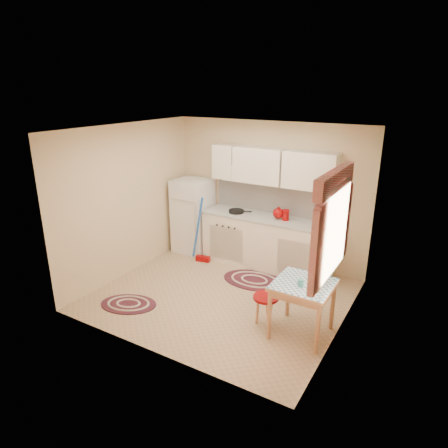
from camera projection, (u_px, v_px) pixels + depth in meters
The scene contains 14 objects.
room_shell at pixel (239, 193), 5.73m from camera, with size 3.64×3.60×2.52m.
fridge at pixel (193, 216), 7.59m from camera, with size 0.65×0.60×1.40m, color white.
broom at pixel (202, 231), 7.12m from camera, with size 0.28×0.12×1.20m, color blue, non-canonical shape.
base_cabinets at pixel (265, 243), 6.99m from camera, with size 2.25×0.60×0.88m, color white.
countertop at pixel (266, 218), 6.84m from camera, with size 2.27×0.62×0.04m, color #B1B0A8.
frying_pan at pixel (236, 211), 7.06m from camera, with size 0.27×0.27×0.05m, color black.
red_kettle at pixel (278, 213), 6.70m from camera, with size 0.20×0.18×0.20m, color #880406, non-canonical shape.
red_canister at pixel (286, 216), 6.64m from camera, with size 0.11×0.11×0.16m, color #880406.
table at pixel (302, 309), 5.08m from camera, with size 0.72×0.72×0.72m, color tan.
stool at pixel (265, 310), 5.34m from camera, with size 0.34×0.34×0.42m, color #880406.
coffee_pot at pixel (320, 272), 4.94m from camera, with size 0.15×0.12×0.29m, color teal, non-canonical shape.
mug at pixel (300, 283), 4.87m from camera, with size 0.07×0.07×0.10m, color teal.
rug_center at pixel (254, 280), 6.59m from camera, with size 1.06×0.71×0.02m, color maroon, non-canonical shape.
rug_left at pixel (128, 304), 5.87m from camera, with size 0.84×0.56×0.02m, color maroon, non-canonical shape.
Camera 1 is at (2.80, -4.66, 3.06)m, focal length 32.00 mm.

